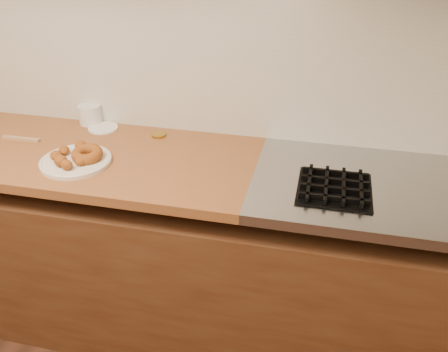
{
  "coord_description": "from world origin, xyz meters",
  "views": [
    {
      "loc": [
        0.74,
        0.13,
        1.79
      ],
      "look_at": [
        0.41,
        1.57,
        0.93
      ],
      "focal_mm": 38.0,
      "sensor_mm": 36.0,
      "label": 1
    }
  ],
  "objects": [
    {
      "name": "wooden_utensil",
      "position": [
        -0.52,
        1.72,
        0.91
      ],
      "size": [
        0.17,
        0.02,
        0.01
      ],
      "primitive_type": "cube",
      "rotation": [
        0.0,
        0.0,
        0.01
      ],
      "color": "#A47E53",
      "rests_on": "butcher_block"
    },
    {
      "name": "donut_plate",
      "position": [
        -0.19,
        1.59,
        0.91
      ],
      "size": [
        0.28,
        0.28,
        0.02
      ],
      "primitive_type": "cylinder",
      "color": "beige",
      "rests_on": "butcher_block"
    },
    {
      "name": "ring_donut",
      "position": [
        -0.15,
        1.6,
        0.94
      ],
      "size": [
        0.14,
        0.15,
        0.05
      ],
      "primitive_type": "torus",
      "rotation": [
        0.1,
        0.0,
        0.18
      ],
      "color": "#9C521C",
      "rests_on": "donut_plate"
    },
    {
      "name": "wall_back",
      "position": [
        0.0,
        2.0,
        1.35
      ],
      "size": [
        4.0,
        0.02,
        2.7
      ],
      "primitive_type": "cube",
      "color": "#BBA88B",
      "rests_on": "ground"
    },
    {
      "name": "brass_jar_lid",
      "position": [
        0.04,
        1.89,
        0.91
      ],
      "size": [
        0.07,
        0.07,
        0.01
      ],
      "primitive_type": "cylinder",
      "rotation": [
        0.0,
        0.0,
        -0.15
      ],
      "color": "olive",
      "rests_on": "butcher_block"
    },
    {
      "name": "burner_grates",
      "position": [
        1.13,
        1.61,
        0.91
      ],
      "size": [
        0.91,
        0.26,
        0.03
      ],
      "color": "black",
      "rests_on": "stovetop"
    },
    {
      "name": "backsplash",
      "position": [
        0.0,
        1.99,
        1.2
      ],
      "size": [
        3.6,
        0.02,
        0.6
      ],
      "primitive_type": "cube",
      "color": "beige",
      "rests_on": "wall_back"
    },
    {
      "name": "plastic_tub",
      "position": [
        -0.31,
        1.96,
        0.94
      ],
      "size": [
        0.13,
        0.13,
        0.09
      ],
      "primitive_type": "cylinder",
      "rotation": [
        0.0,
        0.0,
        -0.28
      ],
      "color": "silver",
      "rests_on": "butcher_block"
    },
    {
      "name": "stovetop",
      "position": [
        1.15,
        1.69,
        0.88
      ],
      "size": [
        1.3,
        0.62,
        0.04
      ],
      "primitive_type": "cube",
      "color": "#9EA0A5",
      "rests_on": "base_cabinet"
    },
    {
      "name": "tub_lid",
      "position": [
        -0.23,
        1.91,
        0.9
      ],
      "size": [
        0.17,
        0.17,
        0.01
      ],
      "primitive_type": "cylinder",
      "rotation": [
        0.0,
        0.0,
        0.33
      ],
      "color": "white",
      "rests_on": "butcher_block"
    },
    {
      "name": "fried_dough_chunks",
      "position": [
        -0.22,
        1.57,
        0.94
      ],
      "size": [
        0.18,
        0.2,
        0.05
      ],
      "color": "#9C521C",
      "rests_on": "donut_plate"
    },
    {
      "name": "base_cabinet",
      "position": [
        0.0,
        1.69,
        0.39
      ],
      "size": [
        3.6,
        0.6,
        0.77
      ],
      "primitive_type": "cube",
      "color": "#55361F",
      "rests_on": "floor"
    }
  ]
}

